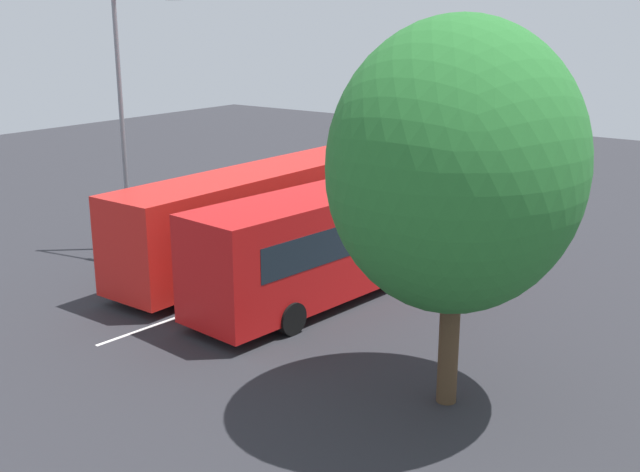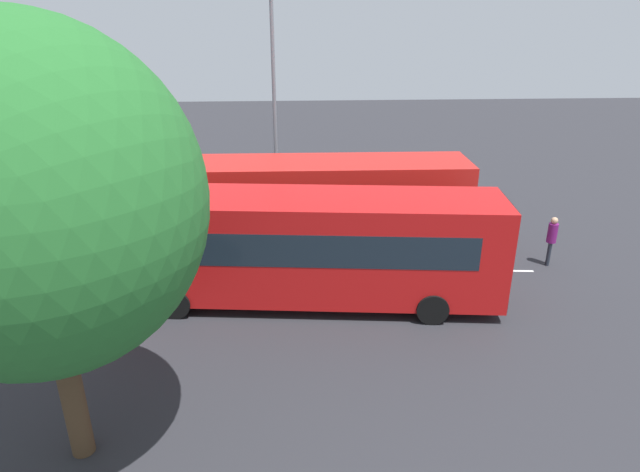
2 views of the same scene
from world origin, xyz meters
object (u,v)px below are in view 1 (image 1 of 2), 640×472
at_px(street_lamp, 127,108).
at_px(depot_tree, 457,167).
at_px(pedestrian, 424,200).
at_px(bus_far_left, 348,234).
at_px(bus_center_left, 256,214).

distance_m(street_lamp, depot_tree, 15.00).
distance_m(pedestrian, depot_tree, 15.80).
height_order(bus_far_left, pedestrian, bus_far_left).
distance_m(pedestrian, street_lamp, 12.18).
bearing_deg(pedestrian, bus_center_left, 16.78).
relative_size(bus_far_left, depot_tree, 1.39).
bearing_deg(street_lamp, depot_tree, -24.10).
relative_size(bus_center_left, depot_tree, 1.38).
distance_m(bus_far_left, depot_tree, 8.25).
xyz_separation_m(bus_far_left, depot_tree, (-4.64, -5.88, 3.46)).
height_order(bus_center_left, street_lamp, street_lamp).
bearing_deg(pedestrian, depot_tree, 60.70).
height_order(bus_far_left, depot_tree, depot_tree).
bearing_deg(bus_center_left, pedestrian, -11.90).
height_order(bus_far_left, street_lamp, street_lamp).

